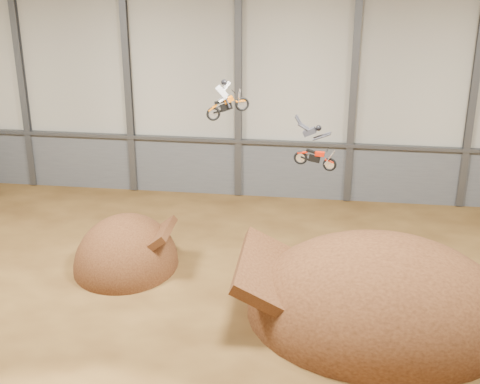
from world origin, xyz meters
name	(u,v)px	position (x,y,z in m)	size (l,w,h in m)	color
floor	(271,333)	(0.00, 0.00, 0.00)	(40.00, 40.00, 0.00)	#472D13
back_wall	(296,85)	(0.00, 15.00, 7.00)	(40.00, 0.10, 14.00)	#B6B2A2
lower_band_back	(293,171)	(0.00, 14.90, 1.75)	(39.80, 0.18, 3.50)	#575A5F
steel_rail	(294,143)	(0.00, 14.75, 3.55)	(39.80, 0.35, 0.20)	#47494F
steel_column_0	(22,78)	(-16.67, 14.80, 7.00)	(0.40, 0.36, 13.90)	#47494F
steel_column_1	(128,81)	(-10.00, 14.80, 7.00)	(0.40, 0.36, 13.90)	#47494F
steel_column_2	(238,84)	(-3.33, 14.80, 7.00)	(0.40, 0.36, 13.90)	#47494F
steel_column_3	(354,88)	(3.33, 14.80, 7.00)	(0.40, 0.36, 13.90)	#47494F
steel_column_4	(474,91)	(10.00, 14.80, 7.00)	(0.40, 0.36, 13.90)	#47494F
takeoff_ramp	(127,265)	(-7.61, 4.95, 0.00)	(5.08, 5.86, 5.08)	#381C0E
landing_ramp	(378,314)	(4.50, 2.06, 0.00)	(11.43, 10.11, 6.59)	#381C0E
fmx_rider_a	(230,96)	(-2.27, 4.14, 8.96)	(1.91, 0.73, 1.73)	#D66209
fmx_rider_b	(315,144)	(1.40, 4.99, 6.69)	(2.57, 0.73, 2.20)	#B91804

